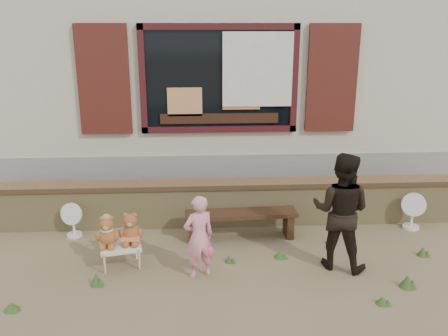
{
  "coord_description": "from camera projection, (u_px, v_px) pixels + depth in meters",
  "views": [
    {
      "loc": [
        -0.34,
        -5.58,
        2.89
      ],
      "look_at": [
        0.0,
        0.6,
        1.0
      ],
      "focal_mm": 38.0,
      "sensor_mm": 36.0,
      "label": 1
    }
  ],
  "objects": [
    {
      "name": "ground",
      "position": [
        227.0,
        254.0,
        6.19
      ],
      "size": [
        80.0,
        80.0,
        0.0
      ],
      "primitive_type": "plane",
      "color": "brown",
      "rests_on": "ground"
    },
    {
      "name": "shopfront",
      "position": [
        214.0,
        68.0,
        9.9
      ],
      "size": [
        8.04,
        5.13,
        4.0
      ],
      "color": "#9E9580",
      "rests_on": "ground"
    },
    {
      "name": "brick_wall",
      "position": [
        223.0,
        202.0,
        7.05
      ],
      "size": [
        7.1,
        0.36,
        0.67
      ],
      "color": "tan",
      "rests_on": "ground"
    },
    {
      "name": "bench",
      "position": [
        241.0,
        219.0,
        6.59
      ],
      "size": [
        1.56,
        0.4,
        0.4
      ],
      "rotation": [
        0.0,
        0.0,
        0.05
      ],
      "color": "black",
      "rests_on": "ground"
    },
    {
      "name": "folding_chair",
      "position": [
        120.0,
        246.0,
        5.82
      ],
      "size": [
        0.57,
        0.53,
        0.3
      ],
      "rotation": [
        0.0,
        0.0,
        0.23
      ],
      "color": "silver",
      "rests_on": "ground"
    },
    {
      "name": "teddy_bear_left",
      "position": [
        107.0,
        231.0,
        5.72
      ],
      "size": [
        0.34,
        0.31,
        0.4
      ],
      "primitive_type": null,
      "rotation": [
        0.0,
        0.0,
        0.23
      ],
      "color": "brown",
      "rests_on": "folding_chair"
    },
    {
      "name": "teddy_bear_right",
      "position": [
        131.0,
        228.0,
        5.79
      ],
      "size": [
        0.35,
        0.32,
        0.41
      ],
      "primitive_type": null,
      "rotation": [
        0.0,
        0.0,
        0.23
      ],
      "color": "brown",
      "rests_on": "folding_chair"
    },
    {
      "name": "child",
      "position": [
        199.0,
        237.0,
        5.52
      ],
      "size": [
        0.44,
        0.37,
        1.02
      ],
      "primitive_type": "imported",
      "rotation": [
        0.0,
        0.0,
        3.53
      ],
      "color": "pink",
      "rests_on": "ground"
    },
    {
      "name": "adult",
      "position": [
        341.0,
        211.0,
        5.7
      ],
      "size": [
        0.89,
        0.82,
        1.46
      ],
      "primitive_type": "imported",
      "rotation": [
        0.0,
        0.0,
        2.65
      ],
      "color": "black",
      "rests_on": "ground"
    },
    {
      "name": "fan_left",
      "position": [
        73.0,
        219.0,
        6.66
      ],
      "size": [
        0.33,
        0.21,
        0.51
      ],
      "rotation": [
        0.0,
        0.0,
        -0.29
      ],
      "color": "white",
      "rests_on": "ground"
    },
    {
      "name": "fan_right",
      "position": [
        413.0,
        211.0,
        6.9
      ],
      "size": [
        0.36,
        0.24,
        0.56
      ],
      "rotation": [
        0.0,
        0.0,
        -0.36
      ],
      "color": "silver",
      "rests_on": "ground"
    },
    {
      "name": "grass_tufts",
      "position": [
        257.0,
        274.0,
        5.6
      ],
      "size": [
        5.48,
        1.61,
        0.15
      ],
      "color": "#325221",
      "rests_on": "ground"
    }
  ]
}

